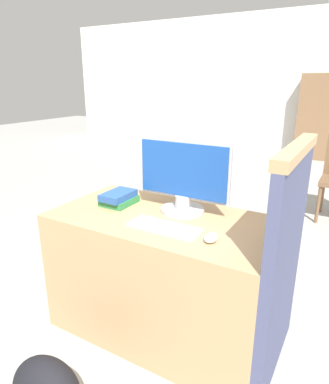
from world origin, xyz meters
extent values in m
plane|color=#9E9E99|center=(0.00, 0.00, 0.00)|extent=(20.00, 20.00, 0.00)
cube|color=white|center=(0.00, 6.29, 1.40)|extent=(12.00, 0.06, 2.80)
cube|color=tan|center=(0.00, 0.34, 0.38)|extent=(1.29, 0.68, 0.75)
cube|color=#474C70|center=(0.67, 0.37, 0.59)|extent=(0.05, 0.73, 1.18)
cube|color=tan|center=(0.67, 0.37, 1.20)|extent=(0.07, 0.73, 0.05)
cylinder|color=#B7B7BC|center=(0.05, 0.47, 0.76)|extent=(0.26, 0.26, 0.02)
cylinder|color=#B7B7BC|center=(0.05, 0.47, 0.81)|extent=(0.09, 0.09, 0.08)
cube|color=#B7B7BC|center=(0.05, 0.48, 1.01)|extent=(0.57, 0.01, 0.34)
cube|color=#19479E|center=(0.05, 0.47, 1.01)|extent=(0.54, 0.02, 0.31)
cube|color=silver|center=(0.09, 0.20, 0.76)|extent=(0.39, 0.14, 0.02)
ellipsoid|color=white|center=(0.35, 0.19, 0.77)|extent=(0.06, 0.09, 0.04)
cube|color=#2D7F42|center=(-0.35, 0.39, 0.77)|extent=(0.17, 0.21, 0.04)
cube|color=#285199|center=(-0.34, 0.38, 0.81)|extent=(0.14, 0.22, 0.04)
cylinder|color=brown|center=(0.61, 2.62, 0.21)|extent=(0.04, 0.04, 0.42)
cylinder|color=brown|center=(0.61, 3.00, 0.21)|extent=(0.04, 0.04, 0.42)
cube|color=#846042|center=(0.22, 6.05, 0.80)|extent=(0.95, 0.32, 1.61)
camera|label=1|loc=(0.91, -1.21, 1.49)|focal=32.00mm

